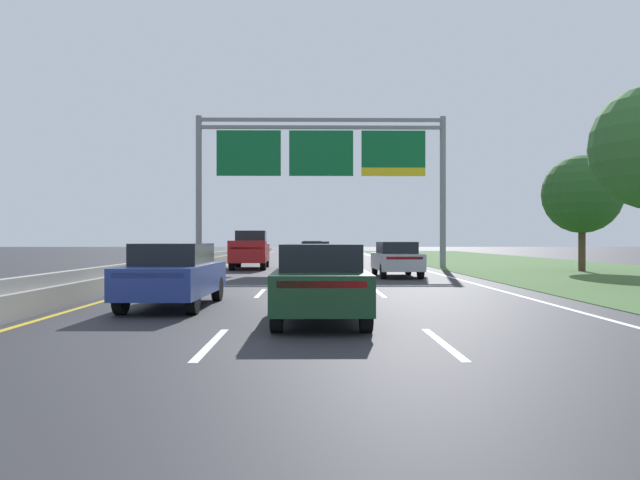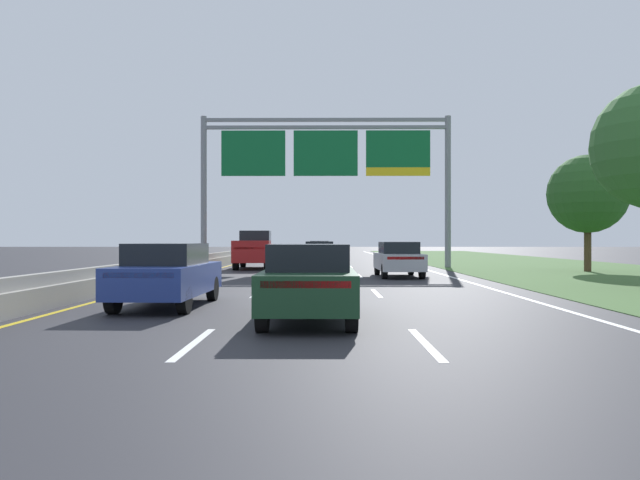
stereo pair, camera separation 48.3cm
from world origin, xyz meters
TOP-DOWN VIEW (x-y plane):
  - ground_plane at (0.00, 35.00)m, footprint 220.00×220.00m
  - lane_striping at (0.00, 34.54)m, footprint 11.96×106.00m
  - grass_verge_right at (13.95, 35.00)m, footprint 14.00×110.00m
  - median_barrier_concrete at (-6.60, 35.00)m, footprint 0.60×110.00m
  - overhead_sign_gantry at (0.30, 36.78)m, footprint 15.06×0.42m
  - pickup_truck_red at (-3.82, 35.47)m, footprint 2.15×5.46m
  - car_silver_right_lane_sedan at (3.55, 27.77)m, footprint 1.88×4.43m
  - car_blue_left_lane_sedan at (-3.65, 15.73)m, footprint 1.92×4.44m
  - car_grey_centre_lane_sedan at (-0.04, 35.93)m, footprint 1.92×4.44m
  - car_darkgreen_centre_lane_sedan at (-0.07, 13.16)m, footprint 1.83×4.40m
  - car_navy_centre_lane_sedan at (-0.21, 53.60)m, footprint 1.92×4.44m
  - roadside_tree_mid at (13.92, 32.08)m, footprint 4.08×4.08m

SIDE VIEW (x-z plane):
  - ground_plane at x=0.00m, z-range 0.00..0.00m
  - lane_striping at x=0.00m, z-range 0.00..0.01m
  - grass_verge_right at x=13.95m, z-range 0.00..0.02m
  - median_barrier_concrete at x=-6.60m, z-range -0.07..0.78m
  - car_silver_right_lane_sedan at x=3.55m, z-range 0.03..1.60m
  - car_blue_left_lane_sedan at x=-3.65m, z-range 0.03..1.60m
  - car_grey_centre_lane_sedan at x=-0.04m, z-range 0.03..1.60m
  - car_darkgreen_centre_lane_sedan at x=-0.07m, z-range 0.03..1.60m
  - car_navy_centre_lane_sedan at x=-0.21m, z-range 0.03..1.60m
  - pickup_truck_red at x=-3.82m, z-range -0.03..2.17m
  - roadside_tree_mid at x=13.92m, z-range 0.99..7.09m
  - overhead_sign_gantry at x=0.30m, z-range 1.92..11.03m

